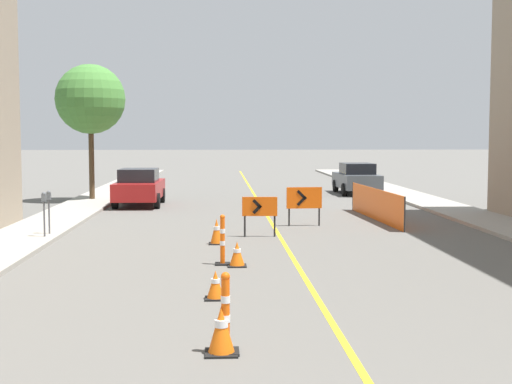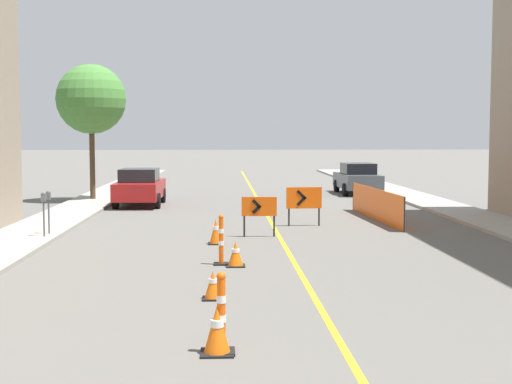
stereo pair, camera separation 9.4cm
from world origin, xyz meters
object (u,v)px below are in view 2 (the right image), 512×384
Objects in this scene: street_tree_left_near at (91,100)px; delineator_post_rear at (221,243)px; traffic_cone_fifth at (216,232)px; parking_meter_far_curb at (44,205)px; arrow_barricade_secondary at (304,199)px; traffic_cone_third at (213,285)px; traffic_cone_fourth at (236,254)px; parked_car_curb_near at (140,187)px; delineator_post_front at (221,318)px; parking_meter_near_curb at (49,203)px; arrow_barricade_primary at (259,208)px; traffic_cone_second at (217,330)px; parked_car_curb_mid at (357,178)px.

delineator_post_rear is at bearing -70.28° from street_tree_left_near.
traffic_cone_fifth is 5.02m from parking_meter_far_curb.
arrow_barricade_secondary is 0.21× the size of street_tree_left_near.
parking_meter_far_curb is (-4.89, 7.56, 0.76)m from traffic_cone_third.
parked_car_curb_near reaches higher than traffic_cone_fourth.
arrow_barricade_secondary is (2.73, 13.73, 0.41)m from delineator_post_front.
delineator_post_front is at bearing -89.13° from traffic_cone_fifth.
parking_meter_near_curb is at bearing 113.90° from delineator_post_front.
delineator_post_rear is 4.66m from arrow_barricade_primary.
parked_car_curb_near is (-3.47, 14.18, 0.30)m from delineator_post_rear.
traffic_cone_third is 3.51m from delineator_post_rear.
traffic_cone_second is 0.96× the size of traffic_cone_fifth.
delineator_post_rear is (-0.00, 6.75, 0.02)m from delineator_post_front.
parked_car_curb_near is 1.00× the size of parked_car_curb_mid.
parked_car_curb_mid reaches higher than traffic_cone_fifth.
arrow_barricade_primary is 0.93× the size of parking_meter_far_curb.
arrow_barricade_primary reaches higher than traffic_cone_fifth.
traffic_cone_fifth is 3.15m from delineator_post_rear.
street_tree_left_near reaches higher than parking_meter_near_curb.
parked_car_curb_mid is 3.39× the size of parking_meter_far_curb.
parked_car_curb_near and parked_car_curb_mid have the same top height.
street_tree_left_near is at bearing 106.04° from traffic_cone_third.
delineator_post_rear reaches higher than traffic_cone_third.
arrow_barricade_primary is 6.18m from parking_meter_far_curb.
parking_meter_near_curb is (-4.89, 1.49, 0.67)m from traffic_cone_fifth.
traffic_cone_fourth is 6.52m from delineator_post_front.
traffic_cone_second is 0.57× the size of arrow_barricade_primary.
arrow_barricade_primary reaches higher than traffic_cone_fourth.
traffic_cone_fourth is at bearing -36.13° from delineator_post_rear.
arrow_barricade_primary is (0.79, 4.76, 0.56)m from traffic_cone_fourth.
arrow_barricade_primary is at bearing -63.67° from parked_car_curb_near.
street_tree_left_near reaches higher than traffic_cone_fourth.
arrow_barricade_primary is (1.12, 4.52, 0.34)m from delineator_post_rear.
arrow_barricade_primary is 10.70m from parked_car_curb_near.
street_tree_left_near is at bearing 104.23° from delineator_post_front.
delineator_post_front reaches higher than traffic_cone_fourth.
delineator_post_front is (0.15, -9.89, 0.14)m from traffic_cone_fifth.
delineator_post_rear is (-0.33, 0.24, 0.22)m from traffic_cone_fourth.
parking_meter_far_curb is (-1.57, -10.13, 0.22)m from parked_car_curb_near.
parking_meter_far_curb is 12.79m from street_tree_left_near.
traffic_cone_fourth is 0.81× the size of traffic_cone_fifth.
parked_car_curb_near is (-3.41, 20.96, 0.47)m from traffic_cone_second.
traffic_cone_fourth is at bearing -74.32° from parked_car_curb_near.
arrow_barricade_secondary is (2.41, 7.22, 0.61)m from traffic_cone_fourth.
delineator_post_front is 0.88× the size of parking_meter_far_curb.
traffic_cone_fourth is at bearing 86.64° from traffic_cone_second.
street_tree_left_near is (-5.85, 23.05, 4.13)m from delineator_post_front.
street_tree_left_near is at bearing 109.72° from delineator_post_rear.
delineator_post_rear is 14.60m from parked_car_curb_near.
parked_car_curb_near reaches higher than traffic_cone_second.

